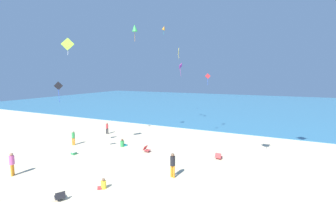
% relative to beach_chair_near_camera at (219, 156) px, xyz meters
% --- Properties ---
extents(ground_plane, '(120.00, 120.00, 0.00)m').
position_rel_beach_chair_near_camera_xyz_m(ground_plane, '(-4.37, 0.76, -0.25)').
color(ground_plane, beige).
extents(ocean_water, '(120.00, 60.00, 0.05)m').
position_rel_beach_chair_near_camera_xyz_m(ocean_water, '(-4.37, 39.33, -0.22)').
color(ocean_water, teal).
rests_on(ocean_water, ground_plane).
extents(beach_chair_near_camera, '(0.56, 0.69, 0.55)m').
position_rel_beach_chair_near_camera_xyz_m(beach_chair_near_camera, '(0.00, 0.00, 0.00)').
color(beach_chair_near_camera, '#D13D3D').
rests_on(beach_chair_near_camera, ground_plane).
extents(beach_chair_mid_beach, '(0.62, 0.58, 0.58)m').
position_rel_beach_chair_near_camera_xyz_m(beach_chair_mid_beach, '(-6.52, -1.02, 0.03)').
color(beach_chair_mid_beach, '#D13D3D').
rests_on(beach_chair_mid_beach, ground_plane).
extents(beach_chair_far_left, '(0.81, 0.78, 0.53)m').
position_rel_beach_chair_near_camera_xyz_m(beach_chair_far_left, '(-6.83, -10.20, -0.00)').
color(beach_chair_far_left, black).
rests_on(beach_chair_far_left, ground_plane).
extents(cooler_box, '(0.48, 0.42, 0.26)m').
position_rel_beach_chair_near_camera_xyz_m(cooler_box, '(-12.13, -4.38, -0.12)').
color(cooler_box, '#339956').
rests_on(cooler_box, ground_plane).
extents(person_0, '(0.60, 0.57, 0.68)m').
position_rel_beach_chair_near_camera_xyz_m(person_0, '(-5.50, -8.14, 0.01)').
color(person_0, yellow).
rests_on(person_0, ground_plane).
extents(person_1, '(0.56, 0.71, 0.80)m').
position_rel_beach_chair_near_camera_xyz_m(person_1, '(-9.51, -0.62, 0.05)').
color(person_1, green).
rests_on(person_1, ground_plane).
extents(person_2, '(0.42, 0.42, 1.74)m').
position_rel_beach_chair_near_camera_xyz_m(person_2, '(-2.16, -4.83, 0.76)').
color(person_2, orange).
rests_on(person_2, ground_plane).
extents(person_3, '(0.38, 0.38, 1.39)m').
position_rel_beach_chair_near_camera_xyz_m(person_3, '(-14.24, 2.68, 0.56)').
color(person_3, black).
rests_on(person_3, ground_plane).
extents(person_4, '(0.46, 0.46, 1.67)m').
position_rel_beach_chair_near_camera_xyz_m(person_4, '(-12.61, -9.37, 0.72)').
color(person_4, orange).
rests_on(person_4, ground_plane).
extents(person_5, '(0.38, 0.38, 1.51)m').
position_rel_beach_chair_near_camera_xyz_m(person_5, '(-14.38, -2.34, 0.62)').
color(person_5, orange).
rests_on(person_5, ground_plane).
extents(kite_yellow, '(0.41, 0.88, 1.47)m').
position_rel_beach_chair_near_camera_xyz_m(kite_yellow, '(-7.97, 10.37, 10.16)').
color(kite_yellow, yellow).
extents(kite_black, '(0.59, 0.44, 1.69)m').
position_rel_beach_chair_near_camera_xyz_m(kite_black, '(-11.74, -5.93, 5.95)').
color(kite_black, black).
extents(kite_orange, '(0.80, 0.77, 1.40)m').
position_rel_beach_chair_near_camera_xyz_m(kite_orange, '(-12.50, 15.05, 14.55)').
color(kite_orange, orange).
extents(kite_lime, '(0.95, 0.62, 1.48)m').
position_rel_beach_chair_near_camera_xyz_m(kite_lime, '(-12.02, -4.58, 9.49)').
color(kite_lime, '#99DB33').
extents(kite_red, '(0.58, 0.40, 1.41)m').
position_rel_beach_chair_near_camera_xyz_m(kite_red, '(-3.17, 7.90, 6.76)').
color(kite_red, red).
extents(kite_magenta, '(0.40, 0.92, 1.91)m').
position_rel_beach_chair_near_camera_xyz_m(kite_magenta, '(-8.67, 12.87, 8.25)').
color(kite_magenta, '#DB3DA8').
extents(kite_green, '(0.79, 0.82, 1.76)m').
position_rel_beach_chair_near_camera_xyz_m(kite_green, '(-9.75, 2.28, 11.91)').
color(kite_green, green).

